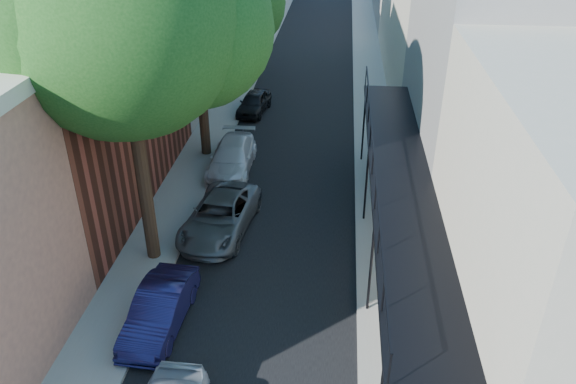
% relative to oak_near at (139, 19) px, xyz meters
% --- Properties ---
extents(road_surface, '(6.00, 64.00, 0.01)m').
position_rel_oak_near_xyz_m(road_surface, '(3.37, 19.74, -7.87)').
color(road_surface, black).
rests_on(road_surface, ground).
extents(sidewalk_left, '(2.00, 64.00, 0.12)m').
position_rel_oak_near_xyz_m(sidewalk_left, '(-0.63, 19.74, -7.82)').
color(sidewalk_left, gray).
rests_on(sidewalk_left, ground).
extents(sidewalk_right, '(2.00, 64.00, 0.12)m').
position_rel_oak_near_xyz_m(sidewalk_right, '(7.37, 19.74, -7.82)').
color(sidewalk_right, gray).
rests_on(sidewalk_right, ground).
extents(buildings_right, '(9.80, 55.00, 10.00)m').
position_rel_oak_near_xyz_m(buildings_right, '(12.36, 19.23, -3.45)').
color(buildings_right, '#BAB49A').
rests_on(buildings_right, ground).
extents(oak_near, '(7.48, 6.80, 11.42)m').
position_rel_oak_near_xyz_m(oak_near, '(0.00, 0.00, 0.00)').
color(oak_near, black).
rests_on(oak_near, ground).
extents(parked_car_b, '(1.48, 3.74, 1.21)m').
position_rel_oak_near_xyz_m(parked_car_b, '(0.77, -3.43, -7.27)').
color(parked_car_b, '#171542').
rests_on(parked_car_b, ground).
extents(parked_car_c, '(2.62, 4.76, 1.26)m').
position_rel_oak_near_xyz_m(parked_car_c, '(1.48, 1.58, -7.25)').
color(parked_car_c, '#55595D').
rests_on(parked_car_c, ground).
extents(parked_car_d, '(1.80, 4.35, 1.26)m').
position_rel_oak_near_xyz_m(parked_car_d, '(1.05, 6.32, -7.25)').
color(parked_car_d, silver).
rests_on(parked_car_d, ground).
extents(parked_car_e, '(1.74, 3.45, 1.13)m').
position_rel_oak_near_xyz_m(parked_car_e, '(0.98, 13.19, -7.31)').
color(parked_car_e, black).
rests_on(parked_car_e, ground).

